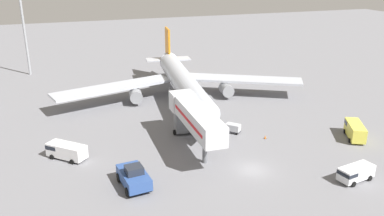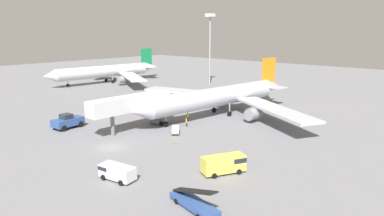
{
  "view_description": "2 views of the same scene",
  "coord_description": "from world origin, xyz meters",
  "px_view_note": "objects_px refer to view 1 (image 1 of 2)",
  "views": [
    {
      "loc": [
        -22.42,
        -40.74,
        25.06
      ],
      "look_at": [
        -2.2,
        17.07,
        2.9
      ],
      "focal_mm": 37.68,
      "sensor_mm": 36.0,
      "label": 1
    },
    {
      "loc": [
        43.26,
        -29.1,
        17.88
      ],
      "look_at": [
        2.46,
        16.49,
        3.92
      ],
      "focal_mm": 31.65,
      "sensor_mm": 36.0,
      "label": 2
    }
  ],
  "objects_px": {
    "baggage_cart_rear_right": "(233,128)",
    "apron_light_mast": "(21,3)",
    "ground_crew_worker_midground": "(191,113)",
    "jet_bridge": "(194,116)",
    "pushback_tug": "(134,177)",
    "service_van_mid_left": "(66,150)",
    "safety_cone_alpha": "(265,137)",
    "airplane_at_gate": "(182,82)",
    "service_van_near_right": "(355,130)",
    "ground_crew_worker_foreground": "(210,118)",
    "service_van_mid_center": "(355,173)"
  },
  "relations": [
    {
      "from": "service_van_mid_center",
      "to": "airplane_at_gate",
      "type": "bearing_deg",
      "value": 106.9
    },
    {
      "from": "baggage_cart_rear_right",
      "to": "apron_light_mast",
      "type": "height_order",
      "value": "apron_light_mast"
    },
    {
      "from": "service_van_mid_left",
      "to": "baggage_cart_rear_right",
      "type": "bearing_deg",
      "value": 1.05
    },
    {
      "from": "jet_bridge",
      "to": "baggage_cart_rear_right",
      "type": "bearing_deg",
      "value": 21.11
    },
    {
      "from": "ground_crew_worker_foreground",
      "to": "ground_crew_worker_midground",
      "type": "height_order",
      "value": "ground_crew_worker_midground"
    },
    {
      "from": "service_van_mid_left",
      "to": "service_van_mid_center",
      "type": "xyz_separation_m",
      "value": [
        32.89,
        -17.82,
        -0.12
      ]
    },
    {
      "from": "service_van_near_right",
      "to": "safety_cone_alpha",
      "type": "bearing_deg",
      "value": 162.2
    },
    {
      "from": "service_van_mid_left",
      "to": "apron_light_mast",
      "type": "relative_size",
      "value": 0.23
    },
    {
      "from": "service_van_mid_left",
      "to": "service_van_mid_center",
      "type": "relative_size",
      "value": 1.1
    },
    {
      "from": "jet_bridge",
      "to": "service_van_mid_left",
      "type": "height_order",
      "value": "jet_bridge"
    },
    {
      "from": "jet_bridge",
      "to": "service_van_near_right",
      "type": "bearing_deg",
      "value": -11.49
    },
    {
      "from": "pushback_tug",
      "to": "ground_crew_worker_midground",
      "type": "distance_m",
      "value": 23.02
    },
    {
      "from": "ground_crew_worker_foreground",
      "to": "apron_light_mast",
      "type": "relative_size",
      "value": 0.07
    },
    {
      "from": "pushback_tug",
      "to": "ground_crew_worker_midground",
      "type": "relative_size",
      "value": 3.18
    },
    {
      "from": "service_van_mid_center",
      "to": "safety_cone_alpha",
      "type": "bearing_deg",
      "value": 105.99
    },
    {
      "from": "service_van_mid_left",
      "to": "ground_crew_worker_foreground",
      "type": "height_order",
      "value": "service_van_mid_left"
    },
    {
      "from": "airplane_at_gate",
      "to": "service_van_mid_left",
      "type": "height_order",
      "value": "airplane_at_gate"
    },
    {
      "from": "jet_bridge",
      "to": "pushback_tug",
      "type": "distance_m",
      "value": 13.38
    },
    {
      "from": "service_van_near_right",
      "to": "service_van_mid_center",
      "type": "relative_size",
      "value": 1.2
    },
    {
      "from": "baggage_cart_rear_right",
      "to": "apron_light_mast",
      "type": "bearing_deg",
      "value": 122.88
    },
    {
      "from": "baggage_cart_rear_right",
      "to": "apron_light_mast",
      "type": "relative_size",
      "value": 0.1
    },
    {
      "from": "service_van_mid_center",
      "to": "apron_light_mast",
      "type": "bearing_deg",
      "value": 120.37
    },
    {
      "from": "service_van_mid_left",
      "to": "baggage_cart_rear_right",
      "type": "relative_size",
      "value": 2.21
    },
    {
      "from": "pushback_tug",
      "to": "ground_crew_worker_foreground",
      "type": "relative_size",
      "value": 3.58
    },
    {
      "from": "ground_crew_worker_midground",
      "to": "apron_light_mast",
      "type": "relative_size",
      "value": 0.08
    },
    {
      "from": "safety_cone_alpha",
      "to": "airplane_at_gate",
      "type": "bearing_deg",
      "value": 107.54
    },
    {
      "from": "service_van_mid_left",
      "to": "ground_crew_worker_foreground",
      "type": "xyz_separation_m",
      "value": [
        23.14,
        5.39,
        -0.33
      ]
    },
    {
      "from": "pushback_tug",
      "to": "ground_crew_worker_midground",
      "type": "bearing_deg",
      "value": 54.02
    },
    {
      "from": "service_van_near_right",
      "to": "ground_crew_worker_midground",
      "type": "bearing_deg",
      "value": 143.04
    },
    {
      "from": "airplane_at_gate",
      "to": "pushback_tug",
      "type": "height_order",
      "value": "airplane_at_gate"
    },
    {
      "from": "ground_crew_worker_foreground",
      "to": "safety_cone_alpha",
      "type": "height_order",
      "value": "ground_crew_worker_foreground"
    },
    {
      "from": "airplane_at_gate",
      "to": "pushback_tug",
      "type": "bearing_deg",
      "value": -118.54
    },
    {
      "from": "baggage_cart_rear_right",
      "to": "ground_crew_worker_midground",
      "type": "xyz_separation_m",
      "value": [
        -4.3,
        7.86,
        0.17
      ]
    },
    {
      "from": "airplane_at_gate",
      "to": "service_van_near_right",
      "type": "height_order",
      "value": "airplane_at_gate"
    },
    {
      "from": "airplane_at_gate",
      "to": "apron_light_mast",
      "type": "xyz_separation_m",
      "value": [
        -28.01,
        30.91,
        12.48
      ]
    },
    {
      "from": "pushback_tug",
      "to": "ground_crew_worker_midground",
      "type": "xyz_separation_m",
      "value": [
        13.52,
        18.63,
        -0.33
      ]
    },
    {
      "from": "service_van_mid_left",
      "to": "service_van_mid_center",
      "type": "height_order",
      "value": "service_van_mid_left"
    },
    {
      "from": "airplane_at_gate",
      "to": "ground_crew_worker_foreground",
      "type": "height_order",
      "value": "airplane_at_gate"
    },
    {
      "from": "apron_light_mast",
      "to": "ground_crew_worker_midground",
      "type": "bearing_deg",
      "value": -56.34
    },
    {
      "from": "service_van_mid_center",
      "to": "jet_bridge",
      "type": "bearing_deg",
      "value": 135.09
    },
    {
      "from": "ground_crew_worker_midground",
      "to": "safety_cone_alpha",
      "type": "relative_size",
      "value": 3.44
    },
    {
      "from": "safety_cone_alpha",
      "to": "apron_light_mast",
      "type": "bearing_deg",
      "value": 123.86
    },
    {
      "from": "ground_crew_worker_foreground",
      "to": "baggage_cart_rear_right",
      "type": "bearing_deg",
      "value": -68.79
    },
    {
      "from": "pushback_tug",
      "to": "service_van_near_right",
      "type": "distance_m",
      "value": 34.49
    },
    {
      "from": "jet_bridge",
      "to": "safety_cone_alpha",
      "type": "relative_size",
      "value": 30.83
    },
    {
      "from": "service_van_mid_left",
      "to": "safety_cone_alpha",
      "type": "relative_size",
      "value": 10.19
    },
    {
      "from": "airplane_at_gate",
      "to": "safety_cone_alpha",
      "type": "xyz_separation_m",
      "value": [
        6.48,
        -20.49,
        -3.73
      ]
    },
    {
      "from": "airplane_at_gate",
      "to": "ground_crew_worker_midground",
      "type": "xyz_separation_m",
      "value": [
        -1.47,
        -8.95,
        -3.02
      ]
    },
    {
      "from": "jet_bridge",
      "to": "apron_light_mast",
      "type": "relative_size",
      "value": 0.7
    },
    {
      "from": "service_van_mid_center",
      "to": "ground_crew_worker_foreground",
      "type": "distance_m",
      "value": 25.17
    }
  ]
}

